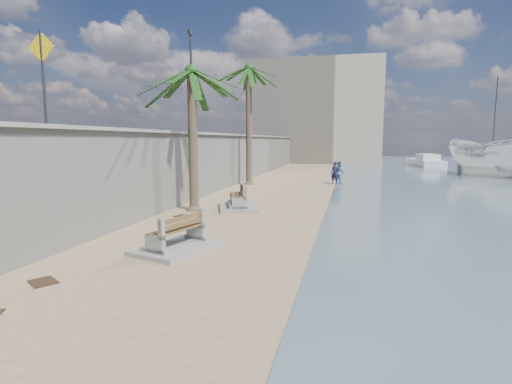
{
  "coord_description": "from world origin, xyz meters",
  "views": [
    {
      "loc": [
        2.98,
        -7.78,
        3.18
      ],
      "look_at": [
        -0.5,
        7.0,
        1.2
      ],
      "focal_mm": 28.0,
      "sensor_mm": 36.0,
      "label": 1
    }
  ],
  "objects_px": {
    "palm_back": "(249,70)",
    "boat_cruiser": "(496,155)",
    "person_a": "(335,171)",
    "bench_near": "(177,235)",
    "yacht_far": "(425,163)",
    "sailboat_west": "(491,163)",
    "bench_far": "(238,199)",
    "palm_mid": "(192,73)",
    "person_b": "(339,171)"
  },
  "relations": [
    {
      "from": "bench_far",
      "to": "palm_mid",
      "type": "bearing_deg",
      "value": -152.14
    },
    {
      "from": "bench_near",
      "to": "sailboat_west",
      "type": "height_order",
      "value": "sailboat_west"
    },
    {
      "from": "yacht_far",
      "to": "boat_cruiser",
      "type": "bearing_deg",
      "value": -171.19
    },
    {
      "from": "bench_near",
      "to": "person_a",
      "type": "relative_size",
      "value": 1.51
    },
    {
      "from": "person_b",
      "to": "palm_back",
      "type": "bearing_deg",
      "value": 59.68
    },
    {
      "from": "person_b",
      "to": "yacht_far",
      "type": "bearing_deg",
      "value": -70.18
    },
    {
      "from": "person_a",
      "to": "sailboat_west",
      "type": "relative_size",
      "value": 0.17
    },
    {
      "from": "bench_near",
      "to": "person_b",
      "type": "xyz_separation_m",
      "value": [
        4.09,
        19.23,
        0.48
      ]
    },
    {
      "from": "person_b",
      "to": "yacht_far",
      "type": "height_order",
      "value": "person_b"
    },
    {
      "from": "palm_mid",
      "to": "boat_cruiser",
      "type": "xyz_separation_m",
      "value": [
        19.4,
        22.43,
        -4.21
      ]
    },
    {
      "from": "bench_near",
      "to": "person_b",
      "type": "relative_size",
      "value": 1.51
    },
    {
      "from": "bench_near",
      "to": "yacht_far",
      "type": "distance_m",
      "value": 44.76
    },
    {
      "from": "palm_back",
      "to": "sailboat_west",
      "type": "distance_m",
      "value": 38.06
    },
    {
      "from": "person_b",
      "to": "sailboat_west",
      "type": "distance_m",
      "value": 31.88
    },
    {
      "from": "bench_far",
      "to": "boat_cruiser",
      "type": "bearing_deg",
      "value": 50.66
    },
    {
      "from": "bench_near",
      "to": "boat_cruiser",
      "type": "height_order",
      "value": "boat_cruiser"
    },
    {
      "from": "bench_far",
      "to": "person_b",
      "type": "height_order",
      "value": "person_b"
    },
    {
      "from": "bench_near",
      "to": "yacht_far",
      "type": "height_order",
      "value": "yacht_far"
    },
    {
      "from": "boat_cruiser",
      "to": "bench_near",
      "type": "bearing_deg",
      "value": -148.63
    },
    {
      "from": "palm_back",
      "to": "person_a",
      "type": "distance_m",
      "value": 9.46
    },
    {
      "from": "sailboat_west",
      "to": "boat_cruiser",
      "type": "bearing_deg",
      "value": -106.28
    },
    {
      "from": "person_a",
      "to": "palm_mid",
      "type": "bearing_deg",
      "value": -98.06
    },
    {
      "from": "palm_back",
      "to": "sailboat_west",
      "type": "bearing_deg",
      "value": 48.97
    },
    {
      "from": "bench_far",
      "to": "person_b",
      "type": "distance_m",
      "value": 12.72
    },
    {
      "from": "bench_near",
      "to": "person_a",
      "type": "distance_m",
      "value": 19.35
    },
    {
      "from": "palm_back",
      "to": "bench_far",
      "type": "bearing_deg",
      "value": -78.72
    },
    {
      "from": "person_b",
      "to": "yacht_far",
      "type": "distance_m",
      "value": 25.3
    },
    {
      "from": "bench_near",
      "to": "palm_back",
      "type": "distance_m",
      "value": 19.03
    },
    {
      "from": "yacht_far",
      "to": "palm_mid",
      "type": "bearing_deg",
      "value": 150.93
    },
    {
      "from": "bench_far",
      "to": "sailboat_west",
      "type": "distance_m",
      "value": 44.27
    },
    {
      "from": "palm_mid",
      "to": "yacht_far",
      "type": "distance_m",
      "value": 39.98
    },
    {
      "from": "palm_back",
      "to": "sailboat_west",
      "type": "height_order",
      "value": "sailboat_west"
    },
    {
      "from": "person_a",
      "to": "person_b",
      "type": "bearing_deg",
      "value": 57.78
    },
    {
      "from": "bench_near",
      "to": "person_b",
      "type": "bearing_deg",
      "value": 77.99
    },
    {
      "from": "person_a",
      "to": "yacht_far",
      "type": "height_order",
      "value": "person_a"
    },
    {
      "from": "bench_near",
      "to": "sailboat_west",
      "type": "relative_size",
      "value": 0.25
    },
    {
      "from": "person_a",
      "to": "person_b",
      "type": "distance_m",
      "value": 0.4
    },
    {
      "from": "yacht_far",
      "to": "sailboat_west",
      "type": "xyz_separation_m",
      "value": [
        8.34,
        2.88,
        0.02
      ]
    },
    {
      "from": "sailboat_west",
      "to": "person_a",
      "type": "bearing_deg",
      "value": -124.91
    },
    {
      "from": "palm_back",
      "to": "person_b",
      "type": "height_order",
      "value": "palm_back"
    },
    {
      "from": "person_a",
      "to": "boat_cruiser",
      "type": "height_order",
      "value": "boat_cruiser"
    },
    {
      "from": "bench_near",
      "to": "sailboat_west",
      "type": "distance_m",
      "value": 50.58
    },
    {
      "from": "bench_far",
      "to": "person_a",
      "type": "distance_m",
      "value": 12.37
    },
    {
      "from": "bench_far",
      "to": "yacht_far",
      "type": "distance_m",
      "value": 37.99
    },
    {
      "from": "bench_far",
      "to": "person_b",
      "type": "relative_size",
      "value": 1.59
    },
    {
      "from": "palm_back",
      "to": "boat_cruiser",
      "type": "bearing_deg",
      "value": 30.3
    },
    {
      "from": "palm_mid",
      "to": "yacht_far",
      "type": "bearing_deg",
      "value": 66.26
    },
    {
      "from": "bench_near",
      "to": "sailboat_west",
      "type": "bearing_deg",
      "value": 63.9
    },
    {
      "from": "person_a",
      "to": "sailboat_west",
      "type": "height_order",
      "value": "sailboat_west"
    },
    {
      "from": "palm_back",
      "to": "yacht_far",
      "type": "bearing_deg",
      "value": 57.42
    }
  ]
}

